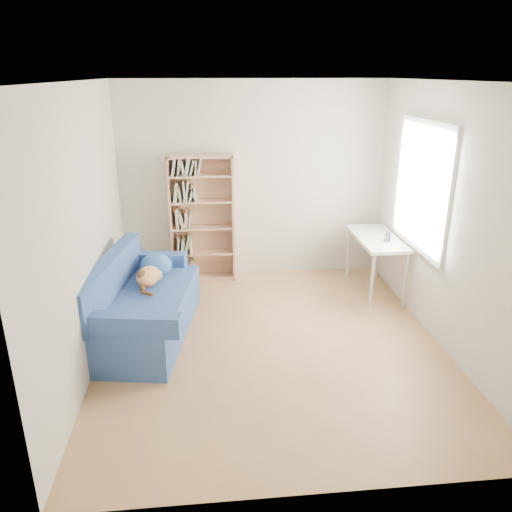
# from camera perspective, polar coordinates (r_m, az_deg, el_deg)

# --- Properties ---
(ground) EXTENTS (4.00, 4.00, 0.00)m
(ground) POSITION_cam_1_polar(r_m,az_deg,el_deg) (5.31, 1.73, -9.97)
(ground) COLOR #9A6F45
(ground) RESTS_ON ground
(room_shell) EXTENTS (3.54, 4.04, 2.62)m
(room_shell) POSITION_cam_1_polar(r_m,az_deg,el_deg) (4.75, 3.08, 7.63)
(room_shell) COLOR silver
(room_shell) RESTS_ON ground
(sofa) EXTENTS (1.13, 1.92, 0.88)m
(sofa) POSITION_cam_1_polar(r_m,az_deg,el_deg) (5.48, -12.89, -5.46)
(sofa) COLOR navy
(sofa) RESTS_ON ground
(bookshelf) EXTENTS (0.84, 0.26, 1.69)m
(bookshelf) POSITION_cam_1_polar(r_m,az_deg,el_deg) (6.67, -6.15, 3.68)
(bookshelf) COLOR tan
(bookshelf) RESTS_ON ground
(desk) EXTENTS (0.51, 1.10, 0.75)m
(desk) POSITION_cam_1_polar(r_m,az_deg,el_deg) (6.40, 13.63, 1.44)
(desk) COLOR white
(desk) RESTS_ON ground
(pen_cup) EXTENTS (0.08, 0.08, 0.15)m
(pen_cup) POSITION_cam_1_polar(r_m,az_deg,el_deg) (6.23, 14.80, 2.13)
(pen_cup) COLOR white
(pen_cup) RESTS_ON desk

